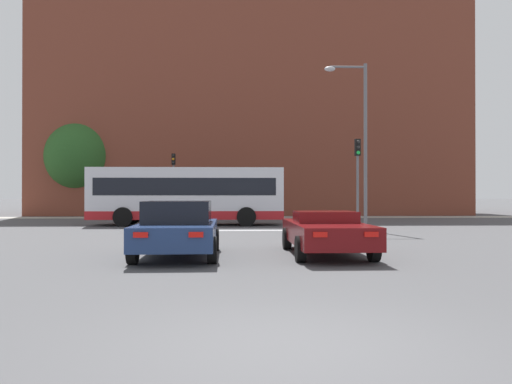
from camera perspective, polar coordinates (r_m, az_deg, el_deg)
ground_plane at (r=5.56m, az=4.28°, el=-17.27°), size 400.00×400.00×0.00m
stop_line_strip at (r=22.73m, az=-0.76°, el=-4.42°), size 7.64×0.30×0.01m
far_pavement at (r=36.11m, az=-1.33°, el=-2.91°), size 68.48×2.50×0.01m
brick_civic_building at (r=46.99m, az=-0.75°, el=10.58°), size 35.66×16.22×26.55m
car_saloon_left at (r=13.19m, az=-8.88°, el=-4.15°), size 2.13×4.37×1.46m
car_roadster_right at (r=13.65m, az=7.97°, el=-4.50°), size 2.04×4.72×1.18m
bus_crossing_lead at (r=27.03m, az=-7.85°, el=-0.31°), size 10.18×2.73×3.05m
traffic_light_far_left at (r=35.75m, az=-9.41°, el=1.94°), size 0.26×0.31×4.56m
traffic_light_near_right at (r=24.15m, az=11.55°, el=2.64°), size 0.26×0.31×4.28m
street_lamp_junction at (r=23.27m, az=11.66°, el=6.99°), size 1.96×0.36×7.59m
pedestrian_waiting at (r=36.06m, az=-0.66°, el=-1.36°), size 0.36×0.45×1.68m
pedestrian_walking_east at (r=36.83m, az=-6.02°, el=-1.37°), size 0.41×0.45×1.65m
pedestrian_walking_west at (r=36.85m, az=-12.10°, el=-1.30°), size 0.41×0.45×1.71m
tree_by_building at (r=41.65m, az=-19.45°, el=3.77°), size 5.44×5.44×7.46m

